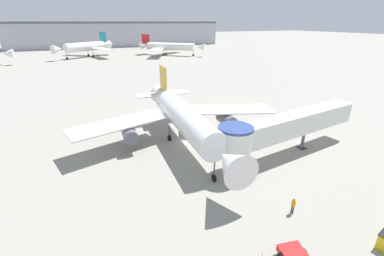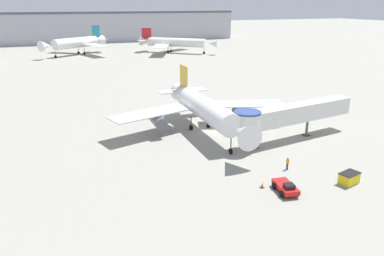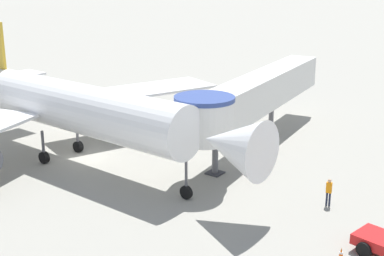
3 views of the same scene
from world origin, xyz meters
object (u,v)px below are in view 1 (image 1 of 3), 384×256
at_px(traffic_cone_apron_front, 262,256).
at_px(background_jet_red_tail, 169,46).
at_px(ground_crew_marshaller, 293,205).
at_px(traffic_cone_starboard_wing, 260,133).
at_px(jet_bridge, 284,127).
at_px(background_jet_teal_tail, 86,47).
at_px(main_airplane, 183,117).

bearing_deg(traffic_cone_apron_front, background_jet_red_tail, 74.91).
height_order(ground_crew_marshaller, background_jet_red_tail, background_jet_red_tail).
bearing_deg(ground_crew_marshaller, traffic_cone_starboard_wing, 144.16).
bearing_deg(jet_bridge, traffic_cone_apron_front, -142.43).
xyz_separation_m(background_jet_teal_tail, background_jet_red_tail, (41.53, -9.31, -0.55)).
distance_m(main_airplane, background_jet_red_tail, 110.54).
height_order(traffic_cone_apron_front, background_jet_teal_tail, background_jet_teal_tail).
xyz_separation_m(jet_bridge, traffic_cone_apron_front, (-12.61, -12.81, -4.02)).
bearing_deg(background_jet_teal_tail, background_jet_red_tail, 43.34).
distance_m(jet_bridge, background_jet_teal_tail, 125.43).
distance_m(background_jet_teal_tail, background_jet_red_tail, 42.57).
distance_m(traffic_cone_starboard_wing, traffic_cone_apron_front, 24.45).
distance_m(main_airplane, background_jet_teal_tail, 115.31).
relative_size(main_airplane, ground_crew_marshaller, 18.28).
distance_m(main_airplane, traffic_cone_starboard_wing, 13.36).
relative_size(main_airplane, jet_bridge, 1.39).
relative_size(traffic_cone_apron_front, background_jet_teal_tail, 0.03).
xyz_separation_m(main_airplane, traffic_cone_starboard_wing, (12.64, -1.97, -3.85)).
bearing_deg(jet_bridge, ground_crew_marshaller, -132.65).
distance_m(traffic_cone_starboard_wing, ground_crew_marshaller, 18.59).
bearing_deg(background_jet_red_tail, ground_crew_marshaller, -151.31).
xyz_separation_m(main_airplane, jet_bridge, (10.81, -8.89, 0.15)).
bearing_deg(traffic_cone_starboard_wing, jet_bridge, -104.81).
relative_size(main_airplane, traffic_cone_apron_front, 40.78).
distance_m(ground_crew_marshaller, background_jet_teal_tail, 134.15).
bearing_deg(main_airplane, ground_crew_marshaller, -75.47).
distance_m(jet_bridge, ground_crew_marshaller, 12.16).
bearing_deg(traffic_cone_apron_front, ground_crew_marshaller, 28.38).
relative_size(traffic_cone_starboard_wing, background_jet_teal_tail, 0.03).
height_order(background_jet_teal_tail, background_jet_red_tail, background_jet_teal_tail).
bearing_deg(main_airplane, background_jet_red_tail, 74.78).
bearing_deg(background_jet_teal_tail, jet_bridge, -24.93).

